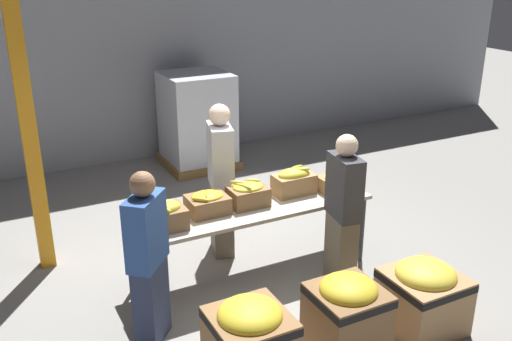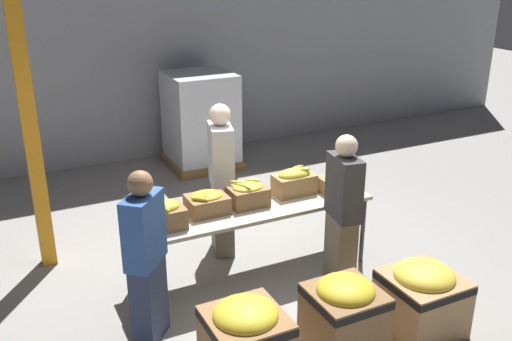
{
  "view_description": "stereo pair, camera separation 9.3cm",
  "coord_description": "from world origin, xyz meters",
  "px_view_note": "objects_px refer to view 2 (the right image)",
  "views": [
    {
      "loc": [
        -2.46,
        -4.84,
        3.28
      ],
      "look_at": [
        0.1,
        0.11,
        1.15
      ],
      "focal_mm": 40.0,
      "sensor_mm": 36.0,
      "label": 1
    },
    {
      "loc": [
        -2.38,
        -4.89,
        3.28
      ],
      "look_at": [
        0.1,
        0.11,
        1.15
      ],
      "focal_mm": 40.0,
      "sensor_mm": 36.0,
      "label": 2
    }
  ],
  "objects_px": {
    "banana_box_0": "(161,215)",
    "support_pillar": "(24,89)",
    "pallet_stack_0": "(201,121)",
    "banana_box_2": "(248,194)",
    "volunteer_1": "(146,259)",
    "donation_bin_1": "(344,316)",
    "sorting_table": "(252,210)",
    "donation_bin_2": "(422,296)",
    "banana_box_1": "(207,202)",
    "volunteer_2": "(343,213)",
    "banana_box_4": "(339,182)",
    "banana_box_3": "(294,181)",
    "volunteer_0": "(222,181)"
  },
  "relations": [
    {
      "from": "donation_bin_1",
      "to": "pallet_stack_0",
      "type": "bearing_deg",
      "value": 82.51
    },
    {
      "from": "banana_box_1",
      "to": "banana_box_0",
      "type": "bearing_deg",
      "value": -165.8
    },
    {
      "from": "banana_box_4",
      "to": "donation_bin_2",
      "type": "xyz_separation_m",
      "value": [
        -0.08,
        -1.51,
        -0.56
      ]
    },
    {
      "from": "banana_box_4",
      "to": "support_pillar",
      "type": "relative_size",
      "value": 0.11
    },
    {
      "from": "sorting_table",
      "to": "donation_bin_1",
      "type": "xyz_separation_m",
      "value": [
        0.09,
        -1.58,
        -0.35
      ]
    },
    {
      "from": "banana_box_3",
      "to": "pallet_stack_0",
      "type": "relative_size",
      "value": 0.3
    },
    {
      "from": "sorting_table",
      "to": "banana_box_2",
      "type": "bearing_deg",
      "value": 135.87
    },
    {
      "from": "banana_box_2",
      "to": "banana_box_3",
      "type": "relative_size",
      "value": 0.88
    },
    {
      "from": "support_pillar",
      "to": "sorting_table",
      "type": "bearing_deg",
      "value": -31.94
    },
    {
      "from": "banana_box_2",
      "to": "donation_bin_2",
      "type": "relative_size",
      "value": 0.58
    },
    {
      "from": "donation_bin_2",
      "to": "banana_box_4",
      "type": "bearing_deg",
      "value": 87.08
    },
    {
      "from": "sorting_table",
      "to": "volunteer_2",
      "type": "bearing_deg",
      "value": -39.72
    },
    {
      "from": "banana_box_2",
      "to": "banana_box_3",
      "type": "height_order",
      "value": "banana_box_3"
    },
    {
      "from": "support_pillar",
      "to": "pallet_stack_0",
      "type": "xyz_separation_m",
      "value": [
        2.71,
        2.21,
        -1.25
      ]
    },
    {
      "from": "banana_box_3",
      "to": "pallet_stack_0",
      "type": "height_order",
      "value": "pallet_stack_0"
    },
    {
      "from": "banana_box_0",
      "to": "banana_box_2",
      "type": "relative_size",
      "value": 1.14
    },
    {
      "from": "banana_box_3",
      "to": "pallet_stack_0",
      "type": "distance_m",
      "value": 3.37
    },
    {
      "from": "banana_box_0",
      "to": "pallet_stack_0",
      "type": "height_order",
      "value": "pallet_stack_0"
    },
    {
      "from": "pallet_stack_0",
      "to": "volunteer_2",
      "type": "bearing_deg",
      "value": -90.41
    },
    {
      "from": "volunteer_0",
      "to": "banana_box_3",
      "type": "bearing_deg",
      "value": 65.77
    },
    {
      "from": "sorting_table",
      "to": "banana_box_2",
      "type": "xyz_separation_m",
      "value": [
        -0.04,
        0.03,
        0.18
      ]
    },
    {
      "from": "donation_bin_1",
      "to": "support_pillar",
      "type": "relative_size",
      "value": 0.19
    },
    {
      "from": "sorting_table",
      "to": "banana_box_0",
      "type": "height_order",
      "value": "banana_box_0"
    },
    {
      "from": "banana_box_0",
      "to": "banana_box_4",
      "type": "relative_size",
      "value": 1.02
    },
    {
      "from": "banana_box_0",
      "to": "volunteer_2",
      "type": "bearing_deg",
      "value": -16.66
    },
    {
      "from": "banana_box_2",
      "to": "donation_bin_1",
      "type": "bearing_deg",
      "value": -85.52
    },
    {
      "from": "banana_box_1",
      "to": "donation_bin_1",
      "type": "height_order",
      "value": "banana_box_1"
    },
    {
      "from": "donation_bin_2",
      "to": "support_pillar",
      "type": "relative_size",
      "value": 0.17
    },
    {
      "from": "banana_box_1",
      "to": "volunteer_2",
      "type": "relative_size",
      "value": 0.25
    },
    {
      "from": "banana_box_0",
      "to": "banana_box_2",
      "type": "xyz_separation_m",
      "value": [
        0.97,
        0.12,
        -0.01
      ]
    },
    {
      "from": "banana_box_4",
      "to": "banana_box_3",
      "type": "bearing_deg",
      "value": 162.64
    },
    {
      "from": "banana_box_3",
      "to": "donation_bin_2",
      "type": "distance_m",
      "value": 1.81
    },
    {
      "from": "sorting_table",
      "to": "volunteer_1",
      "type": "bearing_deg",
      "value": -155.78
    },
    {
      "from": "donation_bin_2",
      "to": "volunteer_1",
      "type": "bearing_deg",
      "value": 156.29
    },
    {
      "from": "volunteer_1",
      "to": "support_pillar",
      "type": "xyz_separation_m",
      "value": [
        -0.65,
        1.81,
        1.19
      ]
    },
    {
      "from": "donation_bin_2",
      "to": "donation_bin_1",
      "type": "bearing_deg",
      "value": 180.0
    },
    {
      "from": "banana_box_0",
      "to": "volunteer_0",
      "type": "xyz_separation_m",
      "value": [
        0.92,
        0.69,
        -0.07
      ]
    },
    {
      "from": "donation_bin_1",
      "to": "donation_bin_2",
      "type": "distance_m",
      "value": 0.86
    },
    {
      "from": "volunteer_1",
      "to": "pallet_stack_0",
      "type": "height_order",
      "value": "volunteer_1"
    },
    {
      "from": "banana_box_2",
      "to": "donation_bin_2",
      "type": "distance_m",
      "value": 1.98
    },
    {
      "from": "banana_box_4",
      "to": "support_pillar",
      "type": "bearing_deg",
      "value": 156.58
    },
    {
      "from": "banana_box_1",
      "to": "pallet_stack_0",
      "type": "xyz_separation_m",
      "value": [
        1.24,
        3.39,
        -0.17
      ]
    },
    {
      "from": "banana_box_0",
      "to": "support_pillar",
      "type": "bearing_deg",
      "value": 126.1
    },
    {
      "from": "banana_box_0",
      "to": "donation_bin_1",
      "type": "height_order",
      "value": "banana_box_0"
    },
    {
      "from": "banana_box_4",
      "to": "pallet_stack_0",
      "type": "distance_m",
      "value": 3.52
    },
    {
      "from": "sorting_table",
      "to": "volunteer_1",
      "type": "relative_size",
      "value": 1.58
    },
    {
      "from": "banana_box_0",
      "to": "banana_box_3",
      "type": "xyz_separation_m",
      "value": [
        1.56,
        0.16,
        0.01
      ]
    },
    {
      "from": "banana_box_1",
      "to": "donation_bin_2",
      "type": "xyz_separation_m",
      "value": [
        1.43,
        -1.63,
        -0.56
      ]
    },
    {
      "from": "donation_bin_1",
      "to": "banana_box_2",
      "type": "bearing_deg",
      "value": 94.48
    },
    {
      "from": "sorting_table",
      "to": "banana_box_4",
      "type": "bearing_deg",
      "value": -3.98
    }
  ]
}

